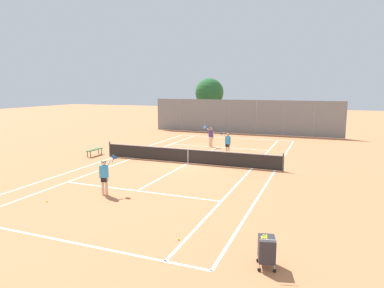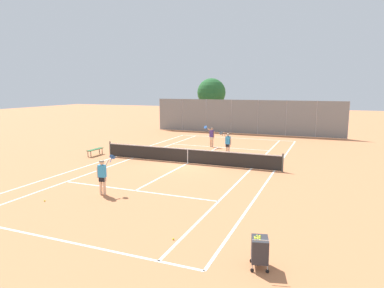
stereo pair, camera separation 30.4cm
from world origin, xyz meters
The scene contains 13 objects.
ground_plane centered at (0.00, 0.00, 0.00)m, with size 120.00×120.00×0.00m, color #CC7A4C.
court_line_markings centered at (0.00, 0.00, 0.00)m, with size 11.10×23.90×0.01m.
tennis_net centered at (0.00, 0.00, 0.51)m, with size 12.00×0.10×1.07m.
ball_cart centered at (6.81, -11.17, 0.53)m, with size 0.61×0.72×0.96m.
player_near_side centered at (-1.05, -7.45, 0.93)m, with size 0.60×0.78×1.77m.
player_far_left centered at (-0.55, 6.32, 0.93)m, with size 0.80×0.71×1.77m.
player_far_right centered at (1.66, 3.42, 0.93)m, with size 0.80×0.71×1.77m.
loose_tennis_ball_0 centered at (-2.77, -9.21, 0.03)m, with size 0.07×0.07×0.07m, color #D1DB33.
loose_tennis_ball_1 centered at (3.93, -10.50, 0.03)m, with size 0.07×0.07×0.07m, color #D1DB33.
loose_tennis_ball_2 centered at (3.94, 2.97, 0.03)m, with size 0.07×0.07×0.07m, color #D1DB33.
courtside_bench centered at (-7.13, -0.17, 0.41)m, with size 0.36×1.50×0.47m.
back_fence centered at (0.00, 15.25, 1.78)m, with size 19.88×0.08×3.56m.
tree_behind_left centered at (-5.05, 19.27, 4.10)m, with size 3.38×3.38×5.89m.
Camera 1 is at (8.09, -19.93, 4.83)m, focal length 32.00 mm.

